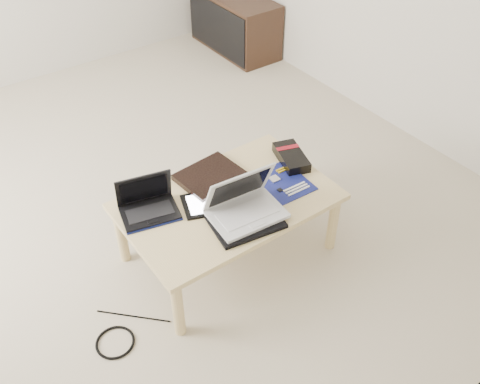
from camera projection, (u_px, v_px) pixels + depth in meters
ground at (138, 205)px, 3.36m from camera, size 4.00×4.00×0.00m
coffee_table at (228, 206)px, 2.82m from camera, size 1.10×0.70×0.40m
media_cabinet at (234, 23)px, 4.88m from camera, size 0.41×0.90×0.50m
book at (211, 177)px, 2.91m from camera, size 0.36×0.31×0.03m
netbook at (148, 205)px, 2.69m from camera, size 0.32×0.27×0.21m
tablet at (208, 203)px, 2.76m from camera, size 0.30×0.27×0.01m
remote at (231, 179)px, 2.90m from camera, size 0.07×0.21×0.02m
neoprene_sleeve at (246, 222)px, 2.65m from camera, size 0.38×0.30×0.02m
white_laptop at (244, 205)px, 2.65m from camera, size 0.38×0.29×0.25m
motherboard at (284, 182)px, 2.90m from camera, size 0.25×0.31×0.01m
gpu_box at (291, 157)px, 3.02m from camera, size 0.21×0.29×0.06m
cable_coil at (221, 215)px, 2.69m from camera, size 0.14×0.14×0.01m
floor_cable_coil at (115, 342)px, 2.59m from camera, size 0.24×0.24×0.01m
floor_cable_trail at (133, 316)px, 2.71m from camera, size 0.28×0.28×0.01m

